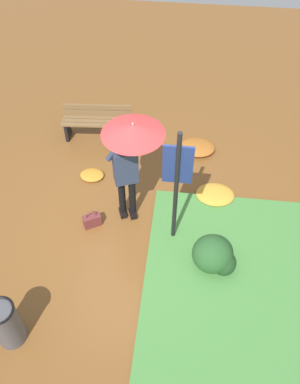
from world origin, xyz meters
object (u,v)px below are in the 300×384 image
(person_with_umbrella, at_px, (130,148))
(trash_bin, at_px, (6,324))
(handbag, at_px, (92,220))
(park_bench, at_px, (97,123))
(info_sign_post, at_px, (177,178))

(person_with_umbrella, height_order, trash_bin, person_with_umbrella)
(handbag, xyz_separation_m, park_bench, (-0.35, 2.31, 0.28))
(person_with_umbrella, distance_m, trash_bin, 3.03)
(person_with_umbrella, distance_m, handbag, 1.61)
(person_with_umbrella, distance_m, park_bench, 2.48)
(person_with_umbrella, relative_size, handbag, 5.53)
(person_with_umbrella, height_order, handbag, person_with_umbrella)
(info_sign_post, xyz_separation_m, handbag, (-1.42, 0.07, -1.32))
(info_sign_post, relative_size, handbag, 6.22)
(person_with_umbrella, xyz_separation_m, info_sign_post, (0.76, -0.43, -0.11))
(park_bench, height_order, trash_bin, trash_bin)
(handbag, height_order, trash_bin, trash_bin)
(person_with_umbrella, xyz_separation_m, trash_bin, (-1.37, -2.45, -1.13))
(trash_bin, bearing_deg, person_with_umbrella, 60.77)
(info_sign_post, bearing_deg, trash_bin, -136.44)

